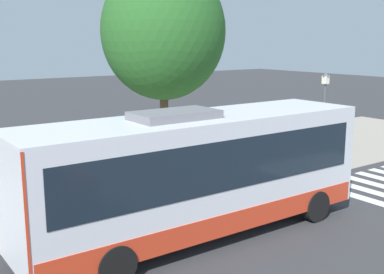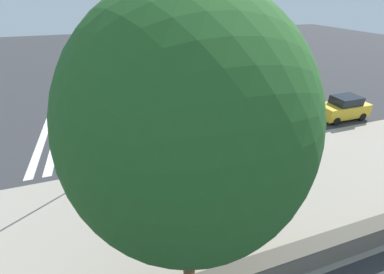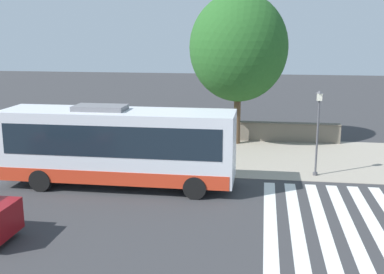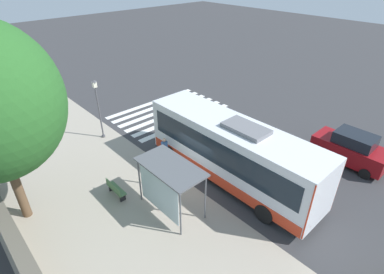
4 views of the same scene
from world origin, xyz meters
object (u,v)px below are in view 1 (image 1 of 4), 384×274
object	(u,v)px
bus_shelter	(138,137)
bus	(198,172)
shade_tree	(163,32)
bench	(180,165)
street_lamp_near	(324,112)
pedestrian	(254,169)

from	to	relation	value
bus_shelter	bus	bearing A→B (deg)	-5.43
bus_shelter	shade_tree	distance (m)	8.01
bus_shelter	bench	world-z (taller)	bus_shelter
bench	shade_tree	world-z (taller)	shade_tree
bus	bench	distance (m)	6.57
bus	street_lamp_near	xyz separation A→B (m)	(-3.06, 9.21, 0.58)
pedestrian	bus	bearing A→B (deg)	-65.61
bus	street_lamp_near	world-z (taller)	street_lamp_near
street_lamp_near	pedestrian	bearing A→B (deg)	-76.11
pedestrian	bench	distance (m)	3.95
pedestrian	street_lamp_near	world-z (taller)	street_lamp_near
bus_shelter	street_lamp_near	bearing A→B (deg)	82.97
bus_shelter	street_lamp_near	distance (m)	8.89
pedestrian	bench	xyz separation A→B (m)	(-3.85, -0.66, -0.57)
bus_shelter	street_lamp_near	world-z (taller)	street_lamp_near
pedestrian	bench	world-z (taller)	pedestrian
bus	shade_tree	xyz separation A→B (m)	(-9.54, 4.91, 4.12)
bus_shelter	bench	xyz separation A→B (m)	(-1.43, 2.75, -1.77)
pedestrian	shade_tree	xyz separation A→B (m)	(-7.82, 1.10, 5.04)
street_lamp_near	bus_shelter	bearing A→B (deg)	-97.03
bus_shelter	street_lamp_near	xyz separation A→B (m)	(1.09, 8.82, 0.30)
pedestrian	street_lamp_near	size ratio (longest dim) A/B	0.41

